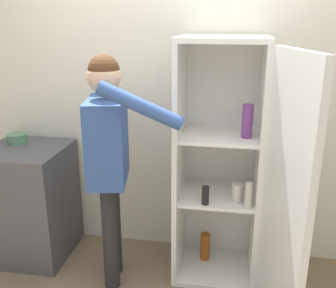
{
  "coord_description": "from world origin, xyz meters",
  "views": [
    {
      "loc": [
        0.47,
        -2.02,
        1.91
      ],
      "look_at": [
        -0.01,
        0.65,
        1.01
      ],
      "focal_mm": 42.0,
      "sensor_mm": 36.0,
      "label": 1
    }
  ],
  "objects": [
    {
      "name": "wall_back",
      "position": [
        0.0,
        0.98,
        1.27
      ],
      "size": [
        7.0,
        0.06,
        2.55
      ],
      "color": "silver",
      "rests_on": "ground_plane"
    },
    {
      "name": "refrigerator",
      "position": [
        0.47,
        0.57,
        0.88
      ],
      "size": [
        0.82,
        1.13,
        1.78
      ],
      "color": "white",
      "rests_on": "ground_plane"
    },
    {
      "name": "person",
      "position": [
        -0.37,
        0.4,
        1.06
      ],
      "size": [
        0.71,
        0.57,
        1.67
      ],
      "color": "#262628",
      "rests_on": "ground_plane"
    },
    {
      "name": "counter",
      "position": [
        -1.14,
        0.62,
        0.46
      ],
      "size": [
        0.61,
        0.61,
        0.92
      ],
      "color": "#4C4C51",
      "rests_on": "ground_plane"
    },
    {
      "name": "bowl",
      "position": [
        -1.26,
        0.74,
        0.96
      ],
      "size": [
        0.16,
        0.16,
        0.08
      ],
      "color": "#517F5B",
      "rests_on": "counter"
    }
  ]
}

